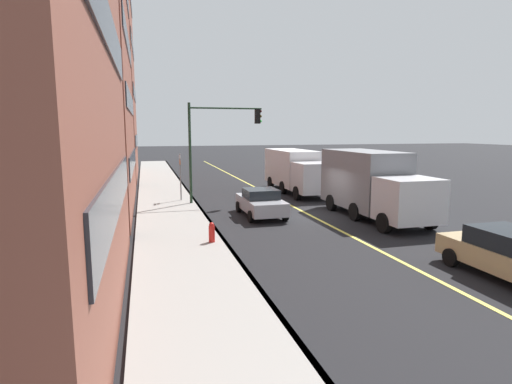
{
  "coord_description": "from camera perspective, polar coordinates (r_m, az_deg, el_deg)",
  "views": [
    {
      "loc": [
        -19.94,
        8.4,
        4.49
      ],
      "look_at": [
        -0.72,
        3.16,
        1.48
      ],
      "focal_mm": 28.75,
      "sensor_mm": 36.0,
      "label": 1
    }
  ],
  "objects": [
    {
      "name": "truck_gray",
      "position": [
        21.94,
        15.81,
        1.2
      ],
      "size": [
        7.73,
        2.66,
        3.41
      ],
      "color": "silver",
      "rests_on": "ground"
    },
    {
      "name": "traffic_light_mast",
      "position": [
        24.87,
        -5.37,
        7.85
      ],
      "size": [
        0.28,
        4.49,
        6.09
      ],
      "color": "#1E3823",
      "rests_on": "ground"
    },
    {
      "name": "building_glass_right",
      "position": [
        43.12,
        -24.45,
        21.24
      ],
      "size": [
        13.14,
        10.53,
        28.94
      ],
      "color": "brown",
      "rests_on": "ground"
    },
    {
      "name": "sidewalk_slab",
      "position": [
        20.46,
        -11.37,
        -4.04
      ],
      "size": [
        80.0,
        3.53,
        0.15
      ],
      "primitive_type": "cube",
      "color": "gray",
      "rests_on": "ground"
    },
    {
      "name": "car_silver",
      "position": [
        21.52,
        0.68,
        -1.45
      ],
      "size": [
        4.12,
        1.99,
        1.45
      ],
      "color": "#A8AAB2",
      "rests_on": "ground"
    },
    {
      "name": "street_sign_post",
      "position": [
        25.91,
        -10.47,
        2.49
      ],
      "size": [
        0.6,
        0.08,
        3.07
      ],
      "color": "slate",
      "rests_on": "ground"
    },
    {
      "name": "fire_hydrant",
      "position": [
        16.19,
        -6.17,
        -5.85
      ],
      "size": [
        0.24,
        0.24,
        0.94
      ],
      "color": "red",
      "rests_on": "ground"
    },
    {
      "name": "ground",
      "position": [
        22.1,
        7.46,
        -3.2
      ],
      "size": [
        200.0,
        200.0,
        0.0
      ],
      "primitive_type": "plane",
      "color": "black"
    },
    {
      "name": "truck_white",
      "position": [
        29.93,
        5.58,
        3.08
      ],
      "size": [
        8.37,
        2.57,
        3.04
      ],
      "color": "silver",
      "rests_on": "ground"
    },
    {
      "name": "curb_edge",
      "position": [
        20.63,
        -6.69,
        -3.82
      ],
      "size": [
        80.0,
        0.16,
        0.15
      ],
      "primitive_type": "cube",
      "color": "slate",
      "rests_on": "ground"
    },
    {
      "name": "lane_stripe_center",
      "position": [
        22.1,
        7.46,
        -3.19
      ],
      "size": [
        80.0,
        0.16,
        0.01
      ],
      "primitive_type": "cube",
      "color": "#D8CC4C",
      "rests_on": "ground"
    },
    {
      "name": "building_midblock",
      "position": [
        26.62,
        -30.45,
        18.17
      ],
      "size": [
        14.86,
        11.42,
        18.88
      ],
      "color": "brown",
      "rests_on": "ground"
    },
    {
      "name": "car_tan",
      "position": [
        14.72,
        32.08,
        -7.35
      ],
      "size": [
        4.52,
        2.02,
        1.51
      ],
      "color": "tan",
      "rests_on": "ground"
    }
  ]
}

